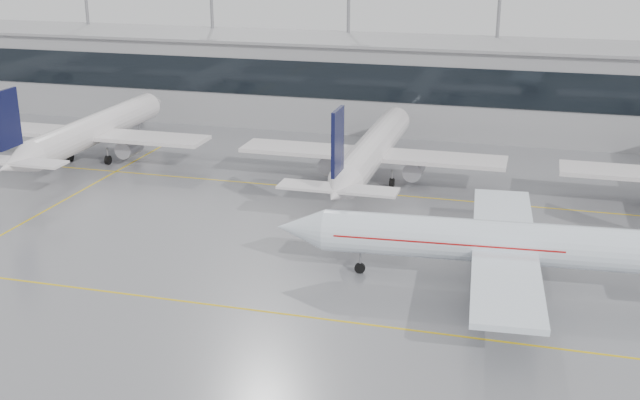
# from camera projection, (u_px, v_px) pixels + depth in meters

# --- Properties ---
(ground) EXTENTS (320.00, 320.00, 0.00)m
(ground) POSITION_uv_depth(u_px,v_px,m) (277.00, 313.00, 59.70)
(ground) COLOR gray
(ground) RESTS_ON ground
(taxi_line_main) EXTENTS (120.00, 0.25, 0.01)m
(taxi_line_main) POSITION_uv_depth(u_px,v_px,m) (277.00, 313.00, 59.70)
(taxi_line_main) COLOR yellow
(taxi_line_main) RESTS_ON ground
(taxi_line_north) EXTENTS (120.00, 0.25, 0.01)m
(taxi_line_north) POSITION_uv_depth(u_px,v_px,m) (364.00, 192.00, 87.10)
(taxi_line_north) COLOR yellow
(taxi_line_north) RESTS_ON ground
(taxi_line_cross) EXTENTS (0.25, 60.00, 0.01)m
(taxi_line_cross) POSITION_uv_depth(u_px,v_px,m) (42.00, 212.00, 80.94)
(taxi_line_cross) COLOR yellow
(taxi_line_cross) RESTS_ON ground
(terminal) EXTENTS (180.00, 15.00, 12.00)m
(terminal) POSITION_uv_depth(u_px,v_px,m) (413.00, 85.00, 114.41)
(terminal) COLOR #939396
(terminal) RESTS_ON ground
(terminal_glass) EXTENTS (180.00, 0.20, 5.00)m
(terminal_glass) POSITION_uv_depth(u_px,v_px,m) (404.00, 84.00, 107.03)
(terminal_glass) COLOR black
(terminal_glass) RESTS_ON ground
(terminal_roof) EXTENTS (182.00, 16.00, 0.40)m
(terminal_roof) POSITION_uv_depth(u_px,v_px,m) (414.00, 42.00, 112.42)
(terminal_roof) COLOR gray
(terminal_roof) RESTS_ON ground
(light_masts) EXTENTS (156.40, 1.00, 22.60)m
(light_masts) POSITION_uv_depth(u_px,v_px,m) (421.00, 28.00, 117.53)
(light_masts) COLOR gray
(light_masts) RESTS_ON ground
(air_canada_jet) EXTENTS (35.87, 28.58, 11.18)m
(air_canada_jet) POSITION_uv_depth(u_px,v_px,m) (502.00, 243.00, 63.47)
(air_canada_jet) COLOR white
(air_canada_jet) RESTS_ON ground
(parked_jet_b) EXTENTS (29.64, 36.96, 11.72)m
(parked_jet_b) POSITION_uv_depth(u_px,v_px,m) (92.00, 131.00, 98.08)
(parked_jet_b) COLOR white
(parked_jet_b) RESTS_ON ground
(parked_jet_c) EXTENTS (29.64, 36.96, 11.72)m
(parked_jet_c) POSITION_uv_depth(u_px,v_px,m) (372.00, 151.00, 89.28)
(parked_jet_c) COLOR white
(parked_jet_c) RESTS_ON ground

